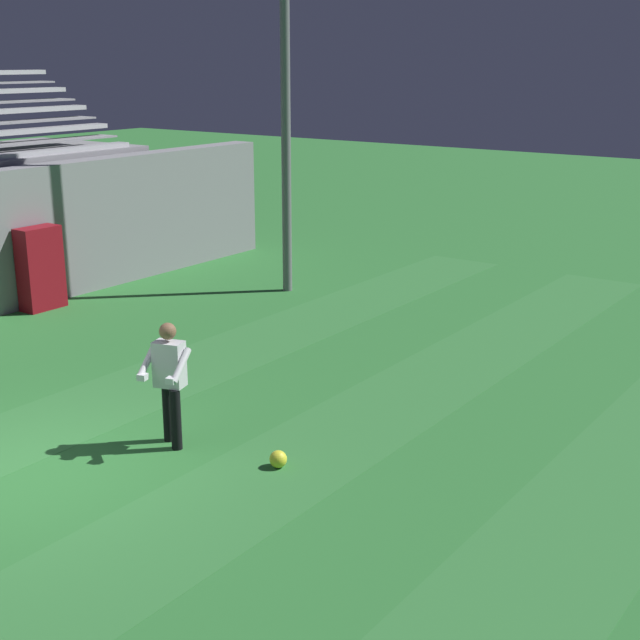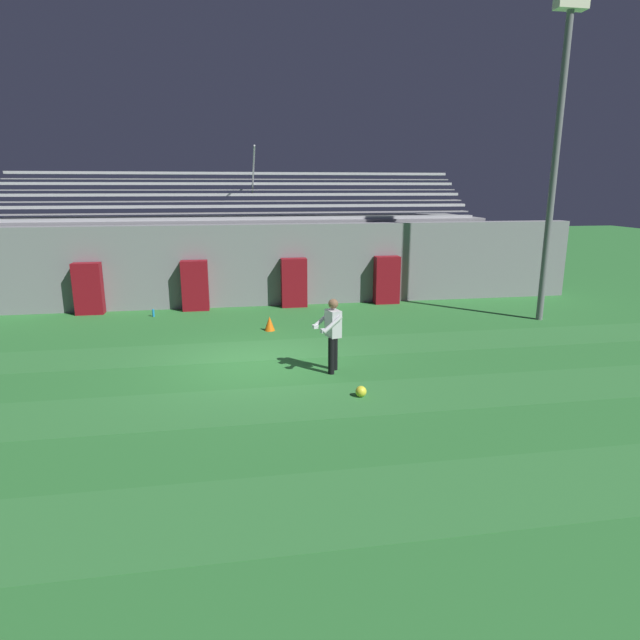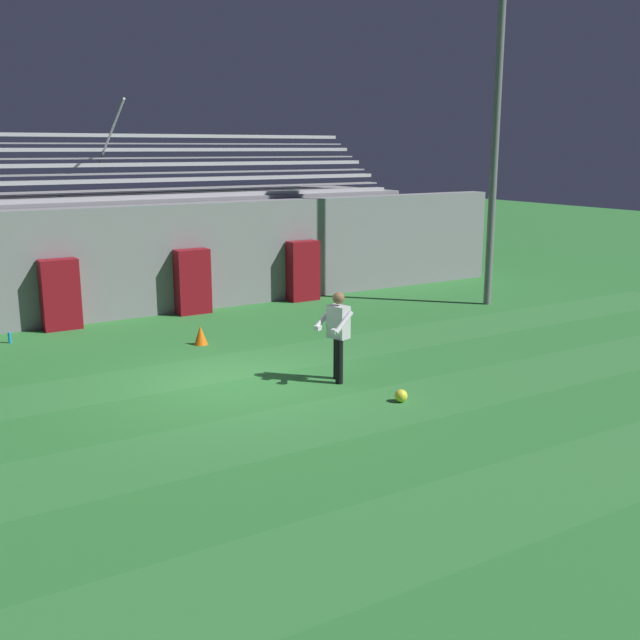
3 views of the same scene
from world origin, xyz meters
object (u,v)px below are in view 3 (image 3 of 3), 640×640
(padding_pillar_gate_right, at_px, (193,282))
(water_bottle, at_px, (10,338))
(traffic_cone, at_px, (201,335))
(floodlight_pole, at_px, (498,88))
(soccer_ball, at_px, (401,396))
(padding_pillar_gate_left, at_px, (60,295))
(padding_pillar_far_right, at_px, (303,271))
(goalkeeper, at_px, (338,331))

(padding_pillar_gate_right, bearing_deg, water_bottle, -171.04)
(traffic_cone, relative_size, water_bottle, 1.75)
(traffic_cone, bearing_deg, floodlight_pole, -0.49)
(padding_pillar_gate_right, height_order, soccer_ball, padding_pillar_gate_right)
(soccer_ball, bearing_deg, padding_pillar_gate_left, 113.48)
(floodlight_pole, bearing_deg, padding_pillar_far_right, 142.28)
(soccer_ball, distance_m, traffic_cone, 5.50)
(padding_pillar_gate_right, distance_m, traffic_cone, 3.30)
(water_bottle, bearing_deg, padding_pillar_gate_left, 29.23)
(padding_pillar_gate_right, relative_size, padding_pillar_far_right, 1.00)
(padding_pillar_gate_left, bearing_deg, water_bottle, -150.77)
(floodlight_pole, distance_m, soccer_ball, 10.40)
(padding_pillar_gate_left, bearing_deg, padding_pillar_gate_right, 0.00)
(padding_pillar_far_right, relative_size, traffic_cone, 3.98)
(padding_pillar_gate_left, relative_size, floodlight_pole, 0.18)
(floodlight_pole, relative_size, soccer_ball, 41.73)
(padding_pillar_gate_left, height_order, traffic_cone, padding_pillar_gate_left)
(padding_pillar_gate_left, xyz_separation_m, padding_pillar_gate_right, (3.32, 0.00, 0.00))
(goalkeeper, bearing_deg, padding_pillar_far_right, 64.46)
(padding_pillar_gate_left, relative_size, water_bottle, 6.97)
(padding_pillar_gate_right, distance_m, soccer_ball, 8.41)
(padding_pillar_gate_left, distance_m, goalkeeper, 7.61)
(floodlight_pole, distance_m, traffic_cone, 10.06)
(goalkeeper, bearing_deg, soccer_ball, -79.52)
(soccer_ball, xyz_separation_m, traffic_cone, (-1.40, 5.32, 0.10))
(padding_pillar_far_right, distance_m, traffic_cone, 5.38)
(floodlight_pole, bearing_deg, goalkeeper, -153.10)
(padding_pillar_gate_right, height_order, water_bottle, padding_pillar_gate_right)
(padding_pillar_far_right, bearing_deg, floodlight_pole, -37.72)
(floodlight_pole, xyz_separation_m, goalkeeper, (-7.31, -3.71, -4.75))
(padding_pillar_gate_right, xyz_separation_m, soccer_ball, (0.32, -8.37, -0.73))
(floodlight_pole, bearing_deg, padding_pillar_gate_left, 163.66)
(goalkeeper, relative_size, traffic_cone, 3.98)
(padding_pillar_far_right, bearing_deg, goalkeeper, -115.54)
(goalkeeper, distance_m, water_bottle, 7.72)
(padding_pillar_gate_left, height_order, floodlight_pole, floodlight_pole)
(padding_pillar_far_right, distance_m, floodlight_pole, 7.06)
(traffic_cone, bearing_deg, padding_pillar_gate_left, 126.22)
(traffic_cone, bearing_deg, water_bottle, 146.69)
(padding_pillar_far_right, relative_size, goalkeeper, 1.00)
(padding_pillar_gate_right, distance_m, water_bottle, 4.73)
(traffic_cone, distance_m, water_bottle, 4.24)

